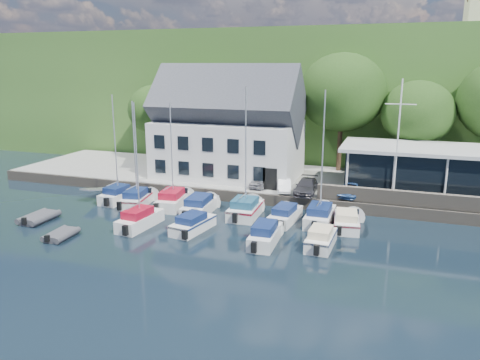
% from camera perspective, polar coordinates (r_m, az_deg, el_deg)
% --- Properties ---
extents(ground, '(180.00, 180.00, 0.00)m').
position_cam_1_polar(ground, '(30.86, 0.11, -9.03)').
color(ground, black).
rests_on(ground, ground).
extents(quay, '(60.00, 13.00, 1.00)m').
position_cam_1_polar(quay, '(46.77, 7.04, -0.42)').
color(quay, gray).
rests_on(quay, ground).
extents(quay_face, '(60.00, 0.30, 1.00)m').
position_cam_1_polar(quay_face, '(40.65, 5.12, -2.59)').
color(quay_face, '#5A5248').
rests_on(quay_face, ground).
extents(hillside, '(160.00, 75.00, 16.00)m').
position_cam_1_polar(hillside, '(89.44, 13.28, 11.05)').
color(hillside, '#365821').
rests_on(hillside, ground).
extents(field_patch, '(50.00, 30.00, 0.30)m').
position_cam_1_polar(field_patch, '(96.96, 18.96, 15.71)').
color(field_patch, '#536030').
rests_on(field_patch, hillside).
extents(harbor_building, '(14.40, 8.20, 8.70)m').
position_cam_1_polar(harbor_building, '(46.77, -1.49, 5.75)').
color(harbor_building, silver).
rests_on(harbor_building, quay).
extents(club_pavilion, '(13.20, 7.20, 4.10)m').
position_cam_1_polar(club_pavilion, '(43.85, 20.92, 1.20)').
color(club_pavilion, black).
rests_on(club_pavilion, quay).
extents(seawall, '(18.00, 0.50, 1.20)m').
position_cam_1_polar(seawall, '(39.79, 22.34, -2.33)').
color(seawall, '#5A5248').
rests_on(seawall, quay).
extents(gangway, '(1.20, 6.00, 1.40)m').
position_cam_1_polar(gangway, '(45.73, -16.04, -1.86)').
color(gangway, silver).
rests_on(gangway, ground).
extents(car_silver, '(1.64, 3.45, 1.14)m').
position_cam_1_polar(car_silver, '(43.19, 2.27, -0.07)').
color(car_silver, '#A2A1A6').
rests_on(car_silver, quay).
extents(car_white, '(1.89, 3.47, 1.09)m').
position_cam_1_polar(car_white, '(41.88, 5.44, -0.62)').
color(car_white, white).
rests_on(car_white, quay).
extents(car_dgrey, '(1.93, 4.37, 1.25)m').
position_cam_1_polar(car_dgrey, '(41.32, 8.08, -0.78)').
color(car_dgrey, '#2C2C31').
rests_on(car_dgrey, quay).
extents(car_blue, '(2.10, 3.80, 1.23)m').
position_cam_1_polar(car_blue, '(41.27, 13.43, -1.06)').
color(car_blue, '#2B4D85').
rests_on(car_blue, quay).
extents(flagpole, '(2.39, 0.20, 9.95)m').
position_cam_1_polar(flagpole, '(39.85, 18.66, 4.47)').
color(flagpole, silver).
rests_on(flagpole, quay).
extents(tree_0, '(6.39, 6.39, 8.74)m').
position_cam_1_polar(tree_0, '(55.76, -10.18, 6.89)').
color(tree_0, black).
rests_on(tree_0, quay).
extents(tree_1, '(7.92, 7.92, 10.82)m').
position_cam_1_polar(tree_1, '(53.42, -5.38, 7.87)').
color(tree_1, black).
rests_on(tree_1, quay).
extents(tree_3, '(8.93, 8.93, 12.21)m').
position_cam_1_polar(tree_3, '(50.08, 12.23, 8.01)').
color(tree_3, black).
rests_on(tree_3, quay).
extents(tree_4, '(6.99, 6.99, 9.55)m').
position_cam_1_polar(tree_4, '(49.05, 20.68, 5.74)').
color(tree_4, black).
rests_on(tree_4, quay).
extents(boat_r1_0, '(2.31, 5.65, 9.15)m').
position_cam_1_polar(boat_r1_0, '(42.50, -14.93, 3.37)').
color(boat_r1_0, silver).
rests_on(boat_r1_0, ground).
extents(boat_r1_1, '(2.89, 6.15, 9.06)m').
position_cam_1_polar(boat_r1_1, '(40.92, -12.70, 3.05)').
color(boat_r1_1, silver).
rests_on(boat_r1_1, ground).
extents(boat_r1_2, '(2.90, 6.62, 9.60)m').
position_cam_1_polar(boat_r1_2, '(39.88, -8.33, 3.36)').
color(boat_r1_2, silver).
rests_on(boat_r1_2, ground).
extents(boat_r1_3, '(2.44, 6.93, 1.53)m').
position_cam_1_polar(boat_r1_3, '(38.88, -4.92, -2.95)').
color(boat_r1_3, silver).
rests_on(boat_r1_3, ground).
extents(boat_r1_4, '(2.54, 6.16, 9.55)m').
position_cam_1_polar(boat_r1_4, '(36.90, 0.70, 2.60)').
color(boat_r1_4, silver).
rests_on(boat_r1_4, ground).
extents(boat_r1_5, '(2.33, 6.24, 1.38)m').
position_cam_1_polar(boat_r1_5, '(36.83, 5.55, -4.06)').
color(boat_r1_5, silver).
rests_on(boat_r1_5, ground).
extents(boat_r1_6, '(2.15, 6.55, 9.21)m').
position_cam_1_polar(boat_r1_6, '(35.92, 9.99, 1.79)').
color(boat_r1_6, silver).
rests_on(boat_r1_6, ground).
extents(boat_r1_7, '(2.68, 5.92, 1.38)m').
position_cam_1_polar(boat_r1_7, '(36.16, 12.87, -4.71)').
color(boat_r1_7, silver).
rests_on(boat_r1_7, ground).
extents(boat_r2_1, '(2.32, 6.33, 9.34)m').
position_cam_1_polar(boat_r2_1, '(35.24, -12.43, 1.55)').
color(boat_r2_1, silver).
rests_on(boat_r2_1, ground).
extents(boat_r2_2, '(2.77, 5.99, 1.37)m').
position_cam_1_polar(boat_r2_2, '(34.88, -5.77, -5.13)').
color(boat_r2_2, silver).
rests_on(boat_r2_2, ground).
extents(boat_r2_3, '(2.01, 6.19, 1.52)m').
position_cam_1_polar(boat_r2_3, '(32.44, 3.12, -6.42)').
color(boat_r2_3, silver).
rests_on(boat_r2_3, ground).
extents(boat_r2_4, '(1.92, 5.26, 1.41)m').
position_cam_1_polar(boat_r2_4, '(32.28, 9.86, -6.84)').
color(boat_r2_4, silver).
rests_on(boat_r2_4, ground).
extents(dinghy_0, '(1.98, 3.28, 0.76)m').
position_cam_1_polar(dinghy_0, '(40.19, -23.34, -4.09)').
color(dinghy_0, '#38383D').
rests_on(dinghy_0, ground).
extents(dinghy_1, '(1.82, 2.86, 0.64)m').
position_cam_1_polar(dinghy_1, '(35.81, -21.00, -6.12)').
color(dinghy_1, '#38383D').
rests_on(dinghy_1, ground).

